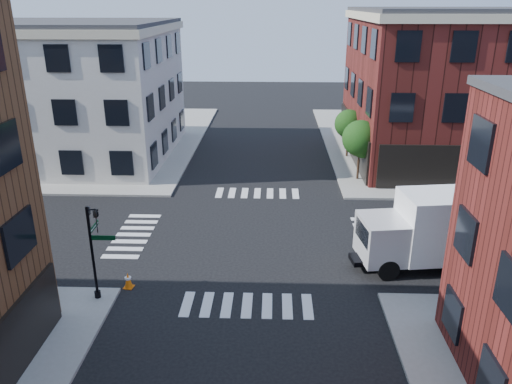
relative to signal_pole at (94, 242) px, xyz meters
name	(u,v)px	position (x,y,z in m)	size (l,w,h in m)	color
ground	(253,237)	(6.72, 6.68, -2.86)	(120.00, 120.00, 0.00)	black
sidewalk_ne	(481,143)	(27.72, 27.68, -2.78)	(30.00, 30.00, 0.15)	gray
sidewalk_nw	(49,139)	(-14.28, 27.68, -2.78)	(30.00, 30.00, 0.15)	gray
building_ne	(510,89)	(27.22, 22.68, 3.14)	(25.00, 16.00, 12.00)	#411410
building_nw	(38,92)	(-12.28, 22.68, 2.64)	(22.00, 16.00, 11.00)	beige
tree_near	(361,140)	(14.28, 16.65, 0.30)	(2.69, 2.69, 4.49)	black
tree_far	(349,125)	(14.28, 22.65, 0.02)	(2.43, 2.43, 4.07)	black
signal_pole	(94,242)	(0.00, 0.00, 0.00)	(1.29, 1.24, 4.60)	black
box_truck	(447,229)	(16.61, 3.73, -0.82)	(8.89, 3.74, 3.93)	white
traffic_cone	(128,280)	(1.02, 0.98, -2.48)	(0.50, 0.50, 0.79)	orange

